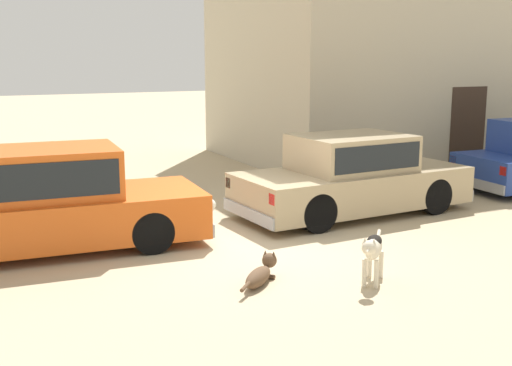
# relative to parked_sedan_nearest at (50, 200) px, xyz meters

# --- Properties ---
(ground_plane) EXTENTS (80.00, 80.00, 0.00)m
(ground_plane) POSITION_rel_parked_sedan_nearest_xyz_m (2.79, -1.01, -0.75)
(ground_plane) COLOR tan
(parked_sedan_nearest) EXTENTS (4.74, 2.06, 1.54)m
(parked_sedan_nearest) POSITION_rel_parked_sedan_nearest_xyz_m (0.00, 0.00, 0.00)
(parked_sedan_nearest) COLOR #D15619
(parked_sedan_nearest) RESTS_ON ground_plane
(parked_sedan_second) EXTENTS (4.56, 2.03, 1.45)m
(parked_sedan_second) POSITION_rel_parked_sedan_nearest_xyz_m (5.31, -0.07, -0.04)
(parked_sedan_second) COLOR tan
(parked_sedan_second) RESTS_ON ground_plane
(apartment_block) EXTENTS (12.91, 6.26, 7.14)m
(apartment_block) POSITION_rel_parked_sedan_nearest_xyz_m (12.27, 5.48, 2.82)
(apartment_block) COLOR #BCB299
(apartment_block) RESTS_ON ground_plane
(stray_dog_spotted) EXTENTS (0.85, 0.78, 0.35)m
(stray_dog_spotted) POSITION_rel_parked_sedan_nearest_xyz_m (2.18, -2.70, -0.62)
(stray_dog_spotted) COLOR brown
(stray_dog_spotted) RESTS_ON ground_plane
(stray_dog_tan) EXTENTS (0.77, 0.79, 0.69)m
(stray_dog_tan) POSITION_rel_parked_sedan_nearest_xyz_m (3.47, -3.30, -0.29)
(stray_dog_tan) COLOR beige
(stray_dog_tan) RESTS_ON ground_plane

